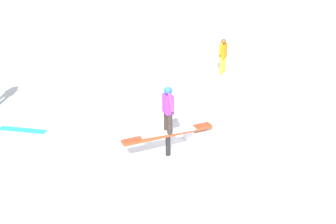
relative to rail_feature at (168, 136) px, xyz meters
The scene contains 6 objects.
ground_plane 0.60m from the rail_feature, ahead, with size 60.00×60.00×0.00m, color white.
rail_feature is the anchor object (origin of this frame).
snow_kicker_ramp 1.79m from the rail_feature, 165.16° to the right, with size 1.80×1.50×0.50m, color white.
main_rider_on_rail 0.74m from the rail_feature, ahead, with size 1.58×0.76×1.32m.
bystander_orange 7.60m from the rail_feature, 118.91° to the right, with size 0.50×0.53×1.49m.
loose_snowboard_cyan 4.82m from the rail_feature, 31.21° to the right, with size 1.53×0.28×0.02m, color #27C2CD.
Camera 1 is at (2.28, 11.26, 6.14)m, focal length 50.00 mm.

